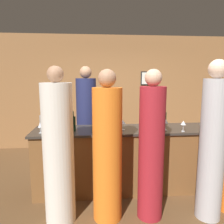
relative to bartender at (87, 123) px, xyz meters
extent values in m
plane|color=brown|center=(0.70, -0.79, -0.92)|extent=(14.00, 14.00, 0.00)
cube|color=olive|center=(0.70, 1.48, 0.48)|extent=(8.00, 0.06, 2.80)
cube|color=black|center=(1.57, 1.44, 0.83)|extent=(0.44, 0.02, 0.34)
cube|color=silver|center=(1.57, 1.43, 0.83)|extent=(0.39, 0.00, 0.29)
cube|color=brown|center=(0.70, -0.79, -0.44)|extent=(2.93, 0.63, 0.96)
cube|color=#332D28|center=(0.70, -0.79, 0.05)|extent=(2.99, 0.69, 0.03)
cylinder|color=#1E234C|center=(0.00, 0.00, -0.04)|extent=(0.37, 0.37, 1.76)
sphere|color=#A37556|center=(0.00, 0.00, 0.95)|extent=(0.22, 0.22, 0.22)
cylinder|color=maroon|center=(0.83, -1.52, -0.08)|extent=(0.32, 0.32, 1.68)
sphere|color=tan|center=(0.83, -1.52, 0.86)|extent=(0.20, 0.20, 0.20)
cylinder|color=#B2B2B7|center=(1.58, -1.60, -0.04)|extent=(0.31, 0.31, 1.77)
sphere|color=beige|center=(1.58, -1.60, 0.96)|extent=(0.22, 0.22, 0.22)
cylinder|color=orange|center=(0.29, -1.50, -0.09)|extent=(0.36, 0.36, 1.66)
sphere|color=#A37556|center=(0.29, -1.50, 0.85)|extent=(0.22, 0.22, 0.22)
cylinder|color=silver|center=(-0.30, -1.49, -0.06)|extent=(0.37, 0.37, 1.72)
sphere|color=#A37556|center=(-0.30, -1.49, 0.90)|extent=(0.19, 0.19, 0.19)
cylinder|color=black|center=(0.14, -0.94, 0.18)|extent=(0.07, 0.07, 0.23)
cylinder|color=black|center=(0.14, -0.94, 0.34)|extent=(0.03, 0.03, 0.08)
cylinder|color=black|center=(1.25, -0.71, 0.19)|extent=(0.08, 0.08, 0.24)
cylinder|color=black|center=(1.25, -0.71, 0.34)|extent=(0.03, 0.03, 0.07)
cylinder|color=black|center=(-0.17, -0.86, 0.18)|extent=(0.07, 0.07, 0.22)
cylinder|color=black|center=(-0.17, -0.86, 0.33)|extent=(0.03, 0.03, 0.08)
cylinder|color=#9E9993|center=(-0.61, -0.71, 0.18)|extent=(0.16, 0.16, 0.22)
cylinder|color=silver|center=(1.21, -0.93, 0.07)|extent=(0.05, 0.05, 0.00)
cylinder|color=silver|center=(1.21, -0.93, 0.12)|extent=(0.01, 0.01, 0.10)
cone|color=silver|center=(1.21, -0.93, 0.20)|extent=(0.07, 0.07, 0.06)
cylinder|color=silver|center=(-0.63, -0.93, 0.07)|extent=(0.05, 0.05, 0.00)
cylinder|color=silver|center=(-0.63, -0.93, 0.11)|extent=(0.01, 0.01, 0.08)
cone|color=silver|center=(-0.63, -0.93, 0.19)|extent=(0.07, 0.07, 0.08)
cylinder|color=silver|center=(1.44, -1.02, 0.07)|extent=(0.05, 0.05, 0.00)
cylinder|color=silver|center=(1.44, -1.02, 0.12)|extent=(0.01, 0.01, 0.09)
cone|color=silver|center=(1.44, -1.02, 0.20)|extent=(0.08, 0.08, 0.06)
cylinder|color=silver|center=(0.57, -0.85, 0.07)|extent=(0.05, 0.05, 0.00)
cylinder|color=silver|center=(0.57, -0.85, 0.12)|extent=(0.01, 0.01, 0.09)
cone|color=silver|center=(0.57, -0.85, 0.19)|extent=(0.08, 0.08, 0.06)
camera|label=1|loc=(0.11, -4.06, 0.87)|focal=35.00mm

